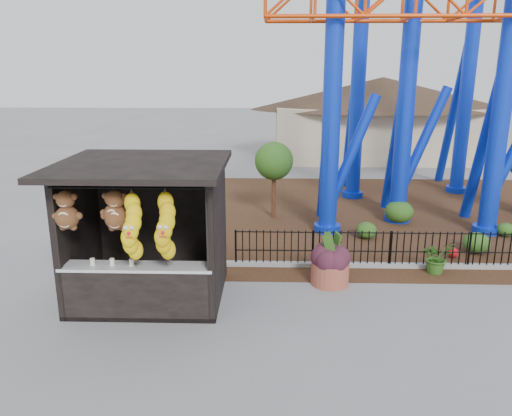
{
  "coord_description": "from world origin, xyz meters",
  "views": [
    {
      "loc": [
        -0.31,
        -9.17,
        4.95
      ],
      "look_at": [
        -0.63,
        1.5,
        2.0
      ],
      "focal_mm": 35.0,
      "sensor_mm": 36.0,
      "label": 1
    }
  ],
  "objects_px": {
    "prize_booth": "(144,235)",
    "roller_coaster": "(438,23)",
    "terracotta_planter": "(330,273)",
    "potted_plant": "(437,257)"
  },
  "relations": [
    {
      "from": "prize_booth",
      "to": "roller_coaster",
      "type": "distance_m",
      "value": 12.0
    },
    {
      "from": "roller_coaster",
      "to": "terracotta_planter",
      "type": "relative_size",
      "value": 12.15
    },
    {
      "from": "roller_coaster",
      "to": "terracotta_planter",
      "type": "xyz_separation_m",
      "value": [
        -3.99,
        -6.27,
        -6.17
      ]
    },
    {
      "from": "roller_coaster",
      "to": "terracotta_planter",
      "type": "bearing_deg",
      "value": -122.46
    },
    {
      "from": "roller_coaster",
      "to": "potted_plant",
      "type": "xyz_separation_m",
      "value": [
        -1.23,
        -5.53,
        -6.02
      ]
    },
    {
      "from": "prize_booth",
      "to": "terracotta_planter",
      "type": "xyz_separation_m",
      "value": [
        4.15,
        1.06,
        -1.26
      ]
    },
    {
      "from": "potted_plant",
      "to": "terracotta_planter",
      "type": "bearing_deg",
      "value": 176.19
    },
    {
      "from": "prize_booth",
      "to": "roller_coaster",
      "type": "height_order",
      "value": "roller_coaster"
    },
    {
      "from": "prize_booth",
      "to": "roller_coaster",
      "type": "bearing_deg",
      "value": 42.01
    },
    {
      "from": "terracotta_planter",
      "to": "potted_plant",
      "type": "height_order",
      "value": "potted_plant"
    }
  ]
}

